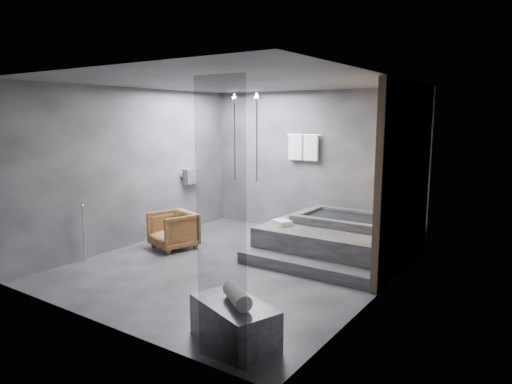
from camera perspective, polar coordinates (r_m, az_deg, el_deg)
The scene contains 7 objects.
room at distance 6.87m, azimuth 1.32°, elevation 4.67°, with size 5.00×5.04×2.82m.
tub_deck at distance 7.87m, azimuth 10.12°, elevation -5.81°, with size 2.20×2.00×0.50m, color #2F2F32.
tub_step at distance 6.90m, azimuth 6.03°, elevation -9.30°, with size 2.20×0.36×0.18m, color #2F2F32.
concrete_bench at distance 4.86m, azimuth -2.72°, elevation -15.98°, with size 0.95×0.52×0.43m, color #363639.
driftwood_chair at distance 8.17m, azimuth -10.31°, elevation -4.72°, with size 0.69×0.71×0.65m, color #4B2A12.
rolled_towel at distance 4.71m, azimuth -2.37°, elevation -12.83°, with size 0.17×0.17×0.48m, color white.
deck_towel at distance 7.68m, azimuth 3.26°, elevation -3.83°, with size 0.31×0.23×0.08m, color silver.
Camera 1 is at (4.10, -5.51, 2.30)m, focal length 32.00 mm.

